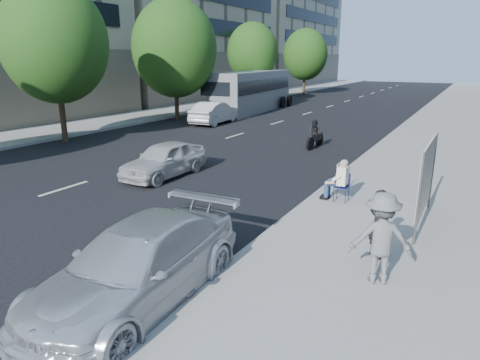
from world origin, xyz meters
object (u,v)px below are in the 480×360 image
Objects in this scene: white_sedan_mid at (215,113)px; bus at (253,92)px; seated_protester at (339,178)px; protest_banner at (426,178)px; jogger at (381,238)px; white_sedan_near at (164,159)px; motorcycle at (315,135)px; pedestrian_woman at (379,224)px; parked_sedan at (138,265)px.

bus is (-1.06, 7.82, 0.88)m from white_sedan_mid.
seated_protester is 0.43× the size of protest_banner.
bus is at bearing -86.45° from white_sedan_mid.
jogger is 29.35m from bus.
seated_protester is 6.76m from white_sedan_near.
white_sedan_near is (-8.88, 4.57, -0.40)m from jogger.
motorcycle is (8.82, -4.58, -0.12)m from white_sedan_mid.
jogger is 1.15m from pedestrian_woman.
jogger is at bearing -25.82° from white_sedan_near.
pedestrian_woman is at bearing 127.63° from white_sedan_mid.
seated_protester is at bearing -28.47° from pedestrian_woman.
pedestrian_woman is at bearing 43.87° from parked_sedan.
white_sedan_near is at bearing -76.70° from bus.
white_sedan_mid is 9.94m from motorcycle.
jogger reaches higher than parked_sedan.
white_sedan_mid reaches higher than motorcycle.
white_sedan_mid reaches higher than white_sedan_near.
jogger is at bearing -62.89° from bus.
bus is at bearing -80.17° from jogger.
bus is (-9.89, 12.40, 1.00)m from motorcycle.
white_sedan_near is 8.52m from motorcycle.
protest_banner reaches higher than motorcycle.
white_sedan_mid is at bearing 116.11° from parked_sedan.
jogger is at bearing 126.21° from white_sedan_mid.
seated_protester is 0.11× the size of bus.
pedestrian_woman is 0.31× the size of parked_sedan.
pedestrian_woman reaches higher than white_sedan_mid.
bus reaches higher than seated_protester.
parked_sedan is at bearing -102.96° from seated_protester.
protest_banner is 1.49× the size of motorcycle.
white_sedan_near is (-5.13, 7.15, -0.06)m from parked_sedan.
pedestrian_woman is 0.34× the size of white_sedan_mid.
jogger reaches higher than motorcycle.
protest_banner is at bearing -71.06° from pedestrian_woman.
protest_banner reaches higher than pedestrian_woman.
motorcycle is (-5.69, 12.46, -0.42)m from jogger.
jogger is at bearing -95.70° from protest_banner.
seated_protester is 0.34× the size of white_sedan_near.
parked_sedan is 0.41× the size of bus.
seated_protester is at bearing -59.06° from motorcycle.
white_sedan_mid is at bearing 159.39° from motorcycle.
jogger is 0.15× the size of bus.
pedestrian_woman is 0.13× the size of bus.
motorcycle reaches higher than white_sedan_near.
jogger is 0.89× the size of motorcycle.
jogger is (2.13, -4.49, 0.19)m from seated_protester.
pedestrian_woman is 0.75× the size of motorcycle.
motorcycle is at bearing 69.38° from white_sedan_near.
motorcycle is (-1.93, 15.05, -0.09)m from parked_sedan.
bus reaches higher than jogger.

